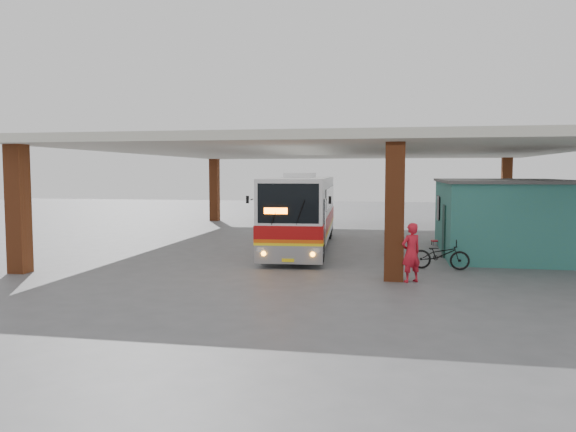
# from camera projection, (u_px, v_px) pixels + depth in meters

# --- Properties ---
(ground) EXTENTS (90.00, 90.00, 0.00)m
(ground) POSITION_uv_depth(u_px,v_px,m) (313.00, 262.00, 21.25)
(ground) COLOR #515154
(ground) RESTS_ON ground
(brick_columns) EXTENTS (20.10, 21.60, 4.35)m
(brick_columns) POSITION_uv_depth(u_px,v_px,m) (360.00, 199.00, 25.71)
(brick_columns) COLOR brown
(brick_columns) RESTS_ON ground
(canopy_roof) EXTENTS (21.00, 23.00, 0.30)m
(canopy_roof) POSITION_uv_depth(u_px,v_px,m) (343.00, 150.00, 27.17)
(canopy_roof) COLOR beige
(canopy_roof) RESTS_ON brick_columns
(shop_building) EXTENTS (5.20, 8.20, 3.11)m
(shop_building) POSITION_uv_depth(u_px,v_px,m) (503.00, 216.00, 23.64)
(shop_building) COLOR #30797A
(shop_building) RESTS_ON ground
(coach_bus) EXTENTS (3.32, 11.78, 3.39)m
(coach_bus) POSITION_uv_depth(u_px,v_px,m) (302.00, 211.00, 25.26)
(coach_bus) COLOR silver
(coach_bus) RESTS_ON ground
(motorcycle) EXTENTS (2.03, 0.85, 1.04)m
(motorcycle) POSITION_uv_depth(u_px,v_px,m) (440.00, 255.00, 19.73)
(motorcycle) COLOR black
(motorcycle) RESTS_ON ground
(pedestrian) EXTENTS (0.81, 0.75, 1.85)m
(pedestrian) POSITION_uv_depth(u_px,v_px,m) (411.00, 253.00, 17.38)
(pedestrian) COLOR red
(pedestrian) RESTS_ON ground
(red_chair) EXTENTS (0.43, 0.43, 0.71)m
(red_chair) POSITION_uv_depth(u_px,v_px,m) (437.00, 238.00, 26.24)
(red_chair) COLOR red
(red_chair) RESTS_ON ground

